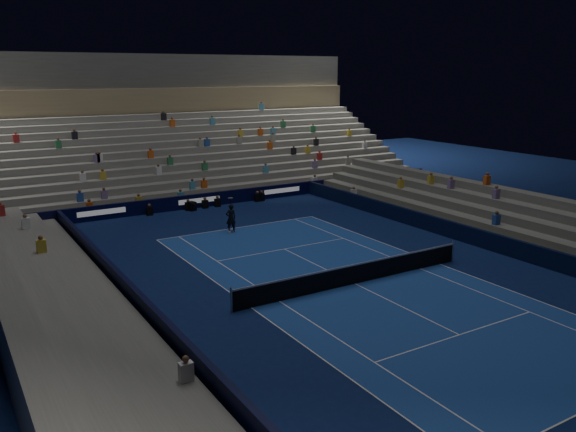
% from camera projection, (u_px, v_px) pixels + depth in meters
% --- Properties ---
extents(ground, '(90.00, 90.00, 0.00)m').
position_uv_depth(ground, '(355.00, 284.00, 27.25)').
color(ground, '#0B1947').
rests_on(ground, ground).
extents(court_surface, '(10.97, 23.77, 0.01)m').
position_uv_depth(court_surface, '(355.00, 284.00, 27.25)').
color(court_surface, '#1B4195').
rests_on(court_surface, ground).
extents(sponsor_barrier_far, '(44.00, 0.25, 1.00)m').
position_uv_depth(sponsor_barrier_far, '(199.00, 201.00, 42.45)').
color(sponsor_barrier_far, black).
rests_on(sponsor_barrier_far, ground).
extents(sponsor_barrier_east, '(0.25, 37.00, 1.00)m').
position_uv_depth(sponsor_barrier_east, '(495.00, 243.00, 32.04)').
color(sponsor_barrier_east, black).
rests_on(sponsor_barrier_east, ground).
extents(sponsor_barrier_west, '(0.25, 37.00, 1.00)m').
position_uv_depth(sponsor_barrier_west, '(153.00, 318.00, 22.22)').
color(sponsor_barrier_west, black).
rests_on(sponsor_barrier_west, ground).
extents(grandstand_main, '(44.00, 15.20, 11.20)m').
position_uv_depth(grandstand_main, '(154.00, 147.00, 49.54)').
color(grandstand_main, slate).
rests_on(grandstand_main, ground).
extents(grandstand_east, '(5.00, 37.00, 2.50)m').
position_uv_depth(grandstand_east, '(536.00, 227.00, 33.69)').
color(grandstand_east, slate).
rests_on(grandstand_east, ground).
extents(grandstand_west, '(5.00, 37.00, 2.50)m').
position_uv_depth(grandstand_west, '(57.00, 329.00, 20.37)').
color(grandstand_west, slate).
rests_on(grandstand_west, ground).
extents(tennis_net, '(12.90, 0.10, 1.10)m').
position_uv_depth(tennis_net, '(355.00, 274.00, 27.13)').
color(tennis_net, '#B2B2B7').
rests_on(tennis_net, ground).
extents(tennis_player, '(0.69, 0.49, 1.79)m').
position_uv_depth(tennis_player, '(231.00, 218.00, 35.79)').
color(tennis_player, black).
rests_on(tennis_player, ground).
extents(broadcast_camera, '(0.58, 0.99, 0.63)m').
position_uv_depth(broadcast_camera, '(192.00, 206.00, 41.55)').
color(broadcast_camera, black).
rests_on(broadcast_camera, ground).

